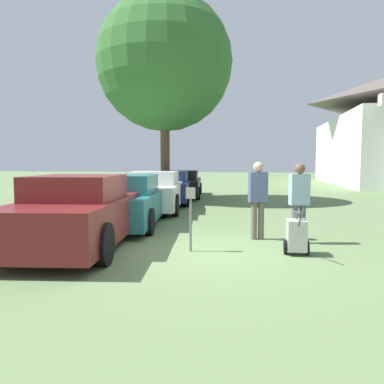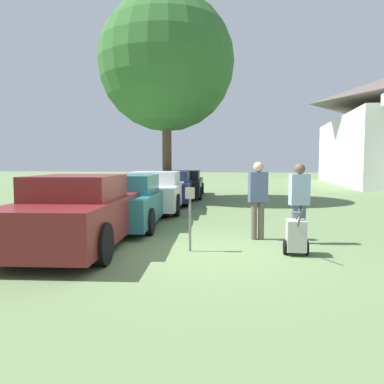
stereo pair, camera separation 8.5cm
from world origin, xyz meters
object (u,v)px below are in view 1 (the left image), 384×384
at_px(person_supervisor, 299,198).
at_px(equipment_cart, 297,235).
at_px(parked_car_white, 155,192).
at_px(parked_car_teal, 125,202).
at_px(parked_car_maroon, 81,213).
at_px(parked_car_navy, 170,188).
at_px(parked_car_black, 182,184).
at_px(person_worker, 258,195).
at_px(parking_meter, 191,207).

bearing_deg(person_supervisor, equipment_cart, 66.89).
relative_size(parked_car_white, equipment_cart, 5.10).
distance_m(parked_car_teal, equipment_cart, 5.28).
xyz_separation_m(parked_car_maroon, parked_car_white, (0.00, 6.16, -0.03)).
bearing_deg(parked_car_teal, person_supervisor, -26.57).
bearing_deg(parked_car_navy, parked_car_white, -96.33).
relative_size(parked_car_black, equipment_cart, 5.41).
bearing_deg(person_worker, parked_car_navy, -79.56).
xyz_separation_m(parked_car_maroon, parked_car_teal, (0.00, 2.82, -0.05)).
bearing_deg(parked_car_teal, parked_car_black, 83.67).
bearing_deg(parked_car_maroon, parked_car_black, 83.67).
bearing_deg(equipment_cart, parked_car_navy, 115.47).
height_order(parked_car_white, person_worker, person_worker).
distance_m(parked_car_teal, parked_car_black, 8.99).
bearing_deg(equipment_cart, person_supervisor, 79.72).
xyz_separation_m(parked_car_teal, person_worker, (3.74, -1.41, 0.37)).
xyz_separation_m(parked_car_white, parking_meter, (2.38, -6.18, 0.21)).
height_order(parked_car_navy, parked_car_black, parked_car_navy).
height_order(parked_car_maroon, equipment_cart, parked_car_maroon).
distance_m(parked_car_navy, parked_car_black, 2.96).
xyz_separation_m(parked_car_maroon, equipment_cart, (4.48, 0.04, -0.34)).
xyz_separation_m(parking_meter, person_worker, (1.36, 1.42, 0.14)).
xyz_separation_m(parking_meter, person_supervisor, (2.26, 1.12, 0.11)).
xyz_separation_m(parked_car_maroon, parked_car_black, (0.00, 11.81, -0.08)).
bearing_deg(person_worker, equipment_cart, 102.03).
height_order(person_worker, person_supervisor, person_worker).
bearing_deg(parking_meter, parked_car_maroon, 179.61).
height_order(parked_car_teal, parked_car_white, parked_car_white).
distance_m(parked_car_black, parking_meter, 12.06).
bearing_deg(parked_car_white, parked_car_maroon, -96.33).
height_order(parked_car_navy, parking_meter, parked_car_navy).
relative_size(parking_meter, person_worker, 0.71).
xyz_separation_m(parked_car_teal, parking_meter, (2.38, -2.83, 0.23)).
xyz_separation_m(parked_car_teal, person_supervisor, (4.64, -1.71, 0.34)).
distance_m(parked_car_maroon, parked_car_teal, 2.82).
xyz_separation_m(parked_car_black, person_worker, (3.74, -10.40, 0.39)).
height_order(parking_meter, equipment_cart, parking_meter).
bearing_deg(parking_meter, parked_car_navy, 105.03).
bearing_deg(parked_car_maroon, person_worker, 14.28).
xyz_separation_m(person_supervisor, equipment_cart, (-0.17, -1.07, -0.64)).
relative_size(parked_car_navy, equipment_cart, 4.82).
bearing_deg(parked_car_white, parked_car_black, 83.66).
bearing_deg(parked_car_white, parked_car_navy, 83.67).
relative_size(parked_car_black, person_supervisor, 3.02).
xyz_separation_m(parked_car_black, parking_meter, (2.38, -11.82, 0.26)).
xyz_separation_m(parked_car_maroon, person_worker, (3.74, 1.41, 0.32)).
xyz_separation_m(parked_car_white, parked_car_navy, (0.00, 2.69, -0.03)).
xyz_separation_m(parked_car_teal, parked_car_navy, (-0.00, 6.03, -0.00)).
relative_size(parked_car_white, person_worker, 2.79).
distance_m(person_supervisor, equipment_cart, 1.25).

